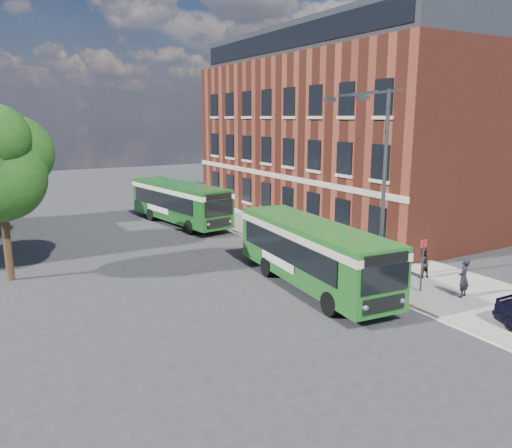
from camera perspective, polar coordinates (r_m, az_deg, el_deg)
ground at (r=23.38m, az=1.02°, el=-7.31°), size 120.00×120.00×0.00m
pavement at (r=33.46m, az=4.32°, el=-1.22°), size 6.00×48.00×0.15m
kerb_line at (r=31.91m, az=-0.23°, el=-1.97°), size 0.12×48.00×0.01m
brick_office at (r=39.97m, az=9.68°, el=10.80°), size 12.10×26.00×14.20m
street_lamp at (r=23.58m, az=13.79°, el=4.50°), size 2.96×2.38×9.00m
bus_stop_sign at (r=23.28m, az=18.48°, el=-4.14°), size 0.35×0.08×2.52m
bus_front at (r=23.13m, az=6.46°, el=-2.86°), size 3.39×10.57×3.02m
bus_rear at (r=37.13m, az=-8.73°, el=2.77°), size 4.07×10.71×3.02m
pedestrian_a at (r=23.34m, az=22.64°, el=-5.69°), size 0.73×0.60×1.73m
pedestrian_b at (r=25.47m, az=18.50°, el=-4.22°), size 0.77×0.63×1.47m
tree_left at (r=26.15m, az=-27.20°, el=6.19°), size 4.96×4.71×8.37m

